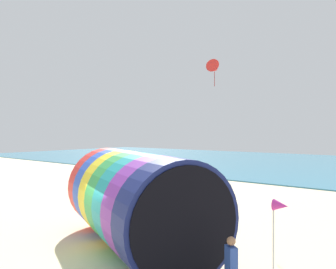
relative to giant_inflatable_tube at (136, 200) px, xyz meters
The scene contains 5 objects.
ground_plane 2.19m from the giant_inflatable_tube, 98.95° to the right, with size 120.00×120.00×0.00m, color beige.
giant_inflatable_tube is the anchor object (origin of this frame).
kite_handler 5.04m from the giant_inflatable_tube, 16.49° to the right, with size 0.42×0.39×1.76m.
kite_red_delta 10.43m from the giant_inflatable_tube, 98.94° to the left, with size 0.99×1.12×1.58m.
beach_flag 5.30m from the giant_inflatable_tube, ahead, with size 0.47×0.36×2.41m.
Camera 1 is at (8.87, -7.86, 4.46)m, focal length 35.00 mm.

